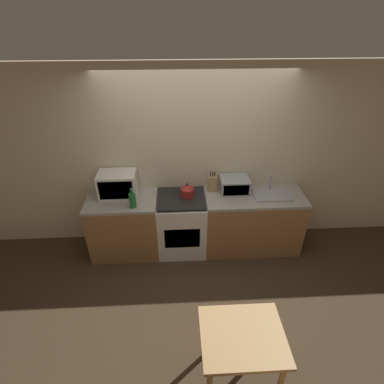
{
  "coord_description": "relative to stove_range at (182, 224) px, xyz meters",
  "views": [
    {
      "loc": [
        -0.24,
        -2.82,
        3.16
      ],
      "look_at": [
        -0.07,
        0.51,
        1.05
      ],
      "focal_mm": 28.0,
      "sensor_mm": 36.0,
      "label": 1
    }
  ],
  "objects": [
    {
      "name": "ground_plane",
      "position": [
        0.21,
        -0.6,
        -0.45
      ],
      "size": [
        16.0,
        16.0,
        0.0
      ],
      "primitive_type": "plane",
      "color": "#3D2D1E"
    },
    {
      "name": "wall_back",
      "position": [
        0.21,
        0.34,
        0.85
      ],
      "size": [
        10.0,
        0.06,
        2.6
      ],
      "color": "beige",
      "rests_on": "ground_plane"
    },
    {
      "name": "counter_left_run",
      "position": [
        -0.82,
        0.0,
        0.0
      ],
      "size": [
        0.96,
        0.62,
        0.9
      ],
      "color": "olive",
      "rests_on": "ground_plane"
    },
    {
      "name": "counter_right_run",
      "position": [
        1.03,
        0.0,
        0.0
      ],
      "size": [
        1.38,
        0.62,
        0.9
      ],
      "color": "olive",
      "rests_on": "ground_plane"
    },
    {
      "name": "stove_range",
      "position": [
        0.0,
        0.0,
        0.0
      ],
      "size": [
        0.68,
        0.62,
        0.9
      ],
      "color": "silver",
      "rests_on": "ground_plane"
    },
    {
      "name": "kettle",
      "position": [
        0.08,
        0.04,
        0.54
      ],
      "size": [
        0.18,
        0.18,
        0.21
      ],
      "color": "maroon",
      "rests_on": "stove_range"
    },
    {
      "name": "microwave",
      "position": [
        -0.86,
        0.12,
        0.62
      ],
      "size": [
        0.51,
        0.33,
        0.34
      ],
      "color": "silver",
      "rests_on": "counter_left_run"
    },
    {
      "name": "bottle",
      "position": [
        -0.63,
        -0.18,
        0.56
      ],
      "size": [
        0.09,
        0.09,
        0.28
      ],
      "color": "#1E662D",
      "rests_on": "counter_left_run"
    },
    {
      "name": "knife_block",
      "position": [
        0.45,
        0.16,
        0.57
      ],
      "size": [
        0.12,
        0.08,
        0.3
      ],
      "color": "tan",
      "rests_on": "counter_right_run"
    },
    {
      "name": "toaster_oven",
      "position": [
        0.75,
        0.13,
        0.55
      ],
      "size": [
        0.4,
        0.31,
        0.2
      ],
      "color": "#999BA0",
      "rests_on": "counter_right_run"
    },
    {
      "name": "sink_basin",
      "position": [
        1.26,
        0.01,
        0.47
      ],
      "size": [
        0.51,
        0.35,
        0.24
      ],
      "color": "#999BA0",
      "rests_on": "counter_right_run"
    },
    {
      "name": "dining_table",
      "position": [
        0.48,
        -1.94,
        0.18
      ],
      "size": [
        0.73,
        0.61,
        0.76
      ],
      "color": "tan",
      "rests_on": "ground_plane"
    }
  ]
}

